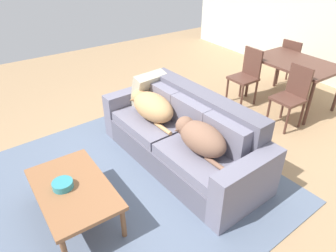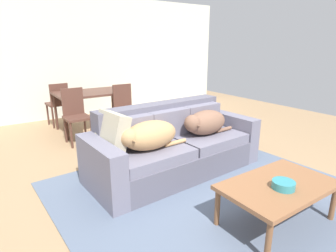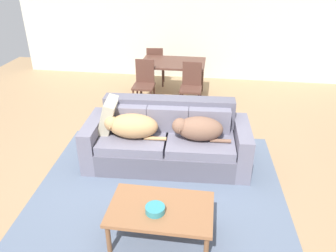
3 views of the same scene
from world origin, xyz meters
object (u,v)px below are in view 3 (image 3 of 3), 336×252
(dog_on_left_cushion, at_px, (131,126))
(dining_table, at_px, (173,65))
(throw_pillow_by_left_arm, at_px, (109,115))
(coffee_table, at_px, (161,211))
(dog_on_right_cushion, at_px, (197,128))
(dining_chair_near_right, at_px, (191,85))
(couch, at_px, (167,140))
(dining_chair_near_left, at_px, (144,82))
(dining_chair_far_left, at_px, (155,64))
(bowl_on_coffee_table, at_px, (155,209))

(dog_on_left_cushion, distance_m, dining_table, 2.63)
(throw_pillow_by_left_arm, relative_size, coffee_table, 0.44)
(dog_on_right_cushion, relative_size, dining_chair_near_right, 0.86)
(couch, distance_m, dining_chair_near_left, 2.00)
(throw_pillow_by_left_arm, bearing_deg, dining_chair_near_left, 86.19)
(dining_chair_far_left, bearing_deg, couch, 98.25)
(couch, bearing_deg, coffee_table, -87.26)
(coffee_table, xyz_separation_m, dining_chair_near_left, (-0.87, 3.33, 0.15))
(dining_table, height_order, dining_chair_far_left, dining_chair_far_left)
(dog_on_left_cushion, relative_size, dining_table, 0.66)
(couch, height_order, dining_chair_near_right, dining_chair_near_right)
(dining_chair_near_right, bearing_deg, throw_pillow_by_left_arm, -118.88)
(dining_chair_near_left, height_order, dining_chair_near_right, dining_chair_near_left)
(dog_on_right_cushion, distance_m, dining_chair_far_left, 3.39)
(dog_on_left_cushion, relative_size, dining_chair_near_left, 0.92)
(dog_on_left_cushion, height_order, dog_on_right_cushion, dog_on_left_cushion)
(dining_chair_far_left, bearing_deg, dining_table, 122.70)
(dog_on_left_cushion, distance_m, throw_pillow_by_left_arm, 0.42)
(coffee_table, bearing_deg, couch, 95.78)
(dining_chair_near_left, bearing_deg, throw_pillow_by_left_arm, -94.57)
(dog_on_right_cushion, relative_size, coffee_table, 0.75)
(coffee_table, bearing_deg, dog_on_right_cushion, 78.47)
(dog_on_left_cushion, xyz_separation_m, dining_chair_near_right, (0.66, 2.01, -0.12))
(coffee_table, bearing_deg, dining_table, 95.68)
(dog_on_left_cushion, distance_m, dining_chair_near_left, 2.05)
(dog_on_right_cushion, relative_size, dining_table, 0.62)
(couch, relative_size, bowl_on_coffee_table, 11.68)
(coffee_table, bearing_deg, dining_chair_near_right, 89.34)
(coffee_table, xyz_separation_m, bowl_on_coffee_table, (-0.05, -0.07, 0.08))
(dining_table, bearing_deg, dog_on_right_cushion, -75.42)
(couch, bearing_deg, dining_chair_near_left, 108.25)
(couch, xyz_separation_m, dog_on_right_cushion, (0.43, -0.12, 0.29))
(dog_on_right_cushion, xyz_separation_m, dining_chair_near_left, (-1.15, 1.97, -0.12))
(dog_on_right_cushion, bearing_deg, throw_pillow_by_left_arm, 171.17)
(bowl_on_coffee_table, bearing_deg, dining_chair_far_left, 100.14)
(dog_on_left_cushion, xyz_separation_m, dining_chair_far_left, (-0.25, 3.24, -0.13))
(couch, relative_size, dog_on_right_cushion, 2.91)
(dining_table, relative_size, dining_chair_near_right, 1.40)
(dog_on_right_cushion, height_order, dining_chair_near_right, dining_chair_near_right)
(dog_on_left_cushion, xyz_separation_m, coffee_table, (0.62, -1.30, -0.27))
(dog_on_left_cushion, height_order, dining_chair_near_left, dining_chair_near_left)
(dog_on_right_cushion, height_order, coffee_table, dog_on_right_cushion)
(bowl_on_coffee_table, relative_size, dining_chair_near_right, 0.22)
(dog_on_right_cushion, height_order, bowl_on_coffee_table, dog_on_right_cushion)
(couch, relative_size, dining_chair_near_right, 2.52)
(dog_on_right_cushion, xyz_separation_m, throw_pillow_by_left_arm, (-1.27, 0.13, 0.04))
(bowl_on_coffee_table, xyz_separation_m, dining_chair_near_right, (0.08, 3.38, 0.07))
(couch, relative_size, coffee_table, 2.17)
(throw_pillow_by_left_arm, xyz_separation_m, dining_chair_far_left, (0.12, 3.05, -0.17))
(couch, relative_size, dog_on_left_cushion, 2.71)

